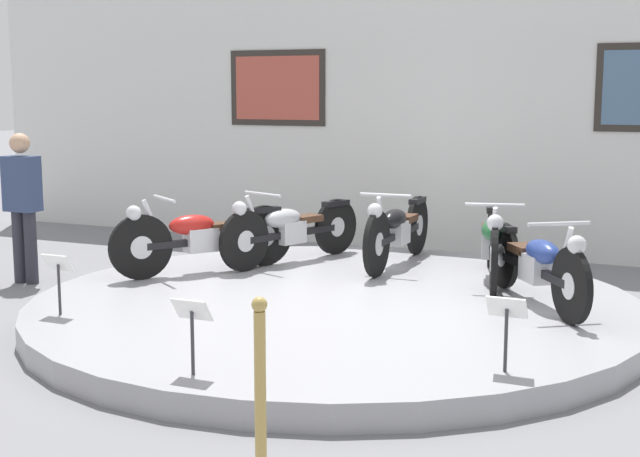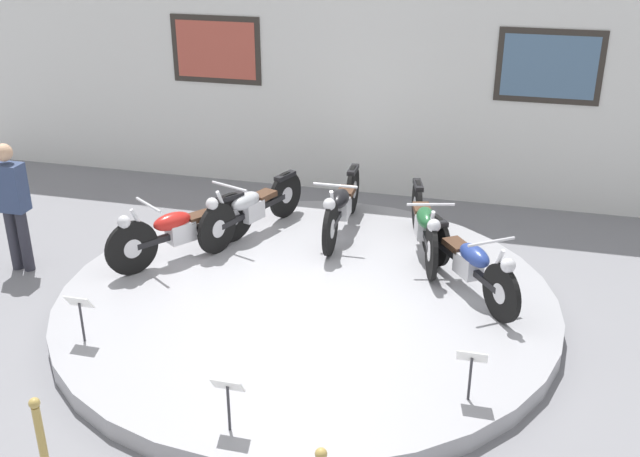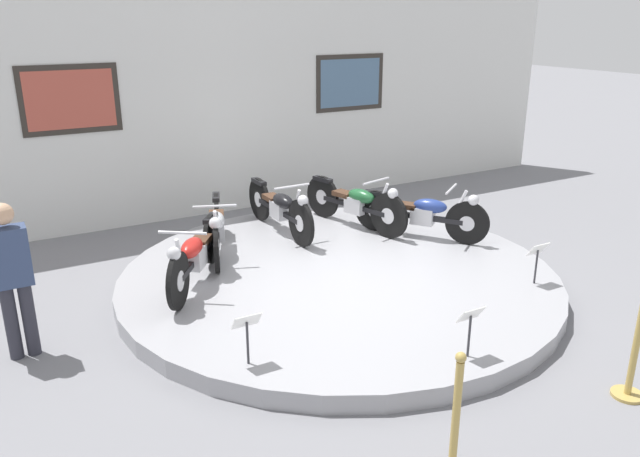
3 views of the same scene
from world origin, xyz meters
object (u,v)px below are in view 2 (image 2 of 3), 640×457
object	(u,v)px
motorcycle_silver	(251,207)
visitor_standing	(12,201)
motorcycle_red	(180,228)
info_placard_front_centre	(228,392)
motorcycle_green	(424,223)
motorcycle_blue	(469,261)
info_placard_front_left	(80,308)
info_placard_front_right	(471,363)
motorcycle_black	(342,204)

from	to	relation	value
motorcycle_silver	visitor_standing	distance (m)	2.82
motorcycle_red	info_placard_front_centre	size ratio (longest dim) A/B	3.24
motorcycle_green	motorcycle_blue	distance (m)	1.03
info_placard_front_left	motorcycle_blue	bearing A→B (deg)	28.82
motorcycle_red	info_placard_front_right	bearing A→B (deg)	-28.85
motorcycle_black	info_placard_front_right	xyz separation A→B (m)	(1.84, -3.12, -0.03)
motorcycle_red	info_placard_front_left	size ratio (longest dim) A/B	3.24
motorcycle_black	motorcycle_green	size ratio (longest dim) A/B	1.03
motorcycle_red	motorcycle_silver	distance (m)	1.03
motorcycle_black	motorcycle_green	bearing A→B (deg)	-17.06
info_placard_front_right	motorcycle_black	bearing A→B (deg)	120.57
motorcycle_red	motorcycle_black	world-z (taller)	motorcycle_black
motorcycle_red	info_placard_front_centre	bearing A→B (deg)	-59.34
motorcycle_red	info_placard_front_left	distance (m)	1.95
motorcycle_red	motorcycle_blue	size ratio (longest dim) A/B	1.02
motorcycle_blue	motorcycle_green	bearing A→B (deg)	124.71
motorcycle_green	info_placard_front_right	xyz separation A→B (m)	(0.75, -2.79, -0.03)
motorcycle_black	info_placard_front_left	world-z (taller)	motorcycle_black
motorcycle_silver	info_placard_front_right	xyz separation A→B (m)	(2.94, -2.79, -0.01)
info_placard_front_right	visitor_standing	xyz separation A→B (m)	(-5.45, 1.54, 0.33)
motorcycle_blue	motorcycle_black	bearing A→B (deg)	144.85
motorcycle_silver	motorcycle_black	bearing A→B (deg)	17.01
motorcycle_blue	info_placard_front_centre	xyz separation A→B (m)	(-1.68, -2.83, -0.01)
motorcycle_red	motorcycle_green	size ratio (longest dim) A/B	0.85
motorcycle_blue	visitor_standing	size ratio (longest dim) A/B	1.03
motorcycle_silver	info_placard_front_left	distance (m)	2.88
motorcycle_black	visitor_standing	bearing A→B (deg)	-156.28
motorcycle_silver	info_placard_front_right	bearing A→B (deg)	-43.44
motorcycle_black	motorcycle_blue	distance (m)	2.05
motorcycle_red	motorcycle_blue	xyz separation A→B (m)	(3.36, -0.00, -0.01)
motorcycle_red	info_placard_front_left	xyz separation A→B (m)	(-0.17, -1.94, -0.02)
visitor_standing	motorcycle_red	bearing A→B (deg)	11.82
info_placard_front_centre	info_placard_front_right	world-z (taller)	same
motorcycle_black	motorcycle_green	distance (m)	1.14
motorcycle_red	motorcycle_black	bearing A→B (deg)	35.12
motorcycle_green	info_placard_front_centre	size ratio (longest dim) A/B	3.83
motorcycle_black	info_placard_front_centre	bearing A→B (deg)	-90.01
info_placard_front_centre	motorcycle_red	bearing A→B (deg)	120.66
motorcycle_black	info_placard_front_right	size ratio (longest dim) A/B	3.92
motorcycle_silver	visitor_standing	world-z (taller)	visitor_standing
motorcycle_green	motorcycle_red	bearing A→B (deg)	-163.03
motorcycle_silver	motorcycle_green	xyz separation A→B (m)	(2.19, 0.00, 0.01)
info_placard_front_left	info_placard_front_right	bearing A→B (deg)	0.00
motorcycle_red	info_placard_front_right	distance (m)	4.02
info_placard_front_left	info_placard_front_centre	size ratio (longest dim) A/B	1.00
motorcycle_black	visitor_standing	size ratio (longest dim) A/B	1.26
motorcycle_red	info_placard_front_right	world-z (taller)	motorcycle_red
info_placard_front_centre	info_placard_front_right	bearing A→B (deg)	25.77
motorcycle_green	info_placard_front_left	bearing A→B (deg)	-136.51
motorcycle_black	info_placard_front_left	xyz separation A→B (m)	(-1.85, -3.12, -0.03)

